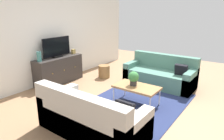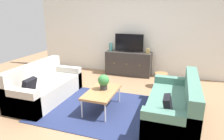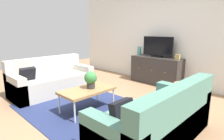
# 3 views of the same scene
# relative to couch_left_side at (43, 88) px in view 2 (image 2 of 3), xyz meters

# --- Properties ---
(ground_plane) EXTENTS (10.00, 10.00, 0.00)m
(ground_plane) POSITION_rel_couch_left_side_xyz_m (1.43, 0.10, -0.28)
(ground_plane) COLOR #997251
(wall_back) EXTENTS (6.40, 0.12, 2.70)m
(wall_back) POSITION_rel_couch_left_side_xyz_m (1.43, 2.65, 1.07)
(wall_back) COLOR silver
(wall_back) RESTS_ON ground_plane
(area_rug) EXTENTS (2.50, 1.90, 0.01)m
(area_rug) POSITION_rel_couch_left_side_xyz_m (1.43, -0.05, -0.27)
(area_rug) COLOR navy
(area_rug) RESTS_ON ground_plane
(couch_left_side) EXTENTS (0.83, 1.81, 0.81)m
(couch_left_side) POSITION_rel_couch_left_side_xyz_m (0.00, 0.00, 0.00)
(couch_left_side) COLOR #B2ADA3
(couch_left_side) RESTS_ON ground_plane
(couch_right_side) EXTENTS (0.83, 1.81, 0.81)m
(couch_right_side) POSITION_rel_couch_left_side_xyz_m (2.87, 0.00, 0.00)
(couch_right_side) COLOR #4C7A6B
(couch_right_side) RESTS_ON ground_plane
(coffee_table) EXTENTS (0.54, 0.95, 0.41)m
(coffee_table) POSITION_rel_couch_left_side_xyz_m (1.44, -0.05, 0.10)
(coffee_table) COLOR #A37547
(coffee_table) RESTS_ON ground_plane
(potted_plant) EXTENTS (0.23, 0.23, 0.31)m
(potted_plant) POSITION_rel_couch_left_side_xyz_m (1.45, 0.03, 0.31)
(potted_plant) COLOR #2D2D2D
(potted_plant) RESTS_ON coffee_table
(tv_console) EXTENTS (1.40, 0.47, 0.73)m
(tv_console) POSITION_rel_couch_left_side_xyz_m (1.37, 2.37, 0.09)
(tv_console) COLOR #332D2B
(tv_console) RESTS_ON ground_plane
(flat_screen_tv) EXTENTS (0.87, 0.16, 0.54)m
(flat_screen_tv) POSITION_rel_couch_left_side_xyz_m (1.37, 2.39, 0.72)
(flat_screen_tv) COLOR black
(flat_screen_tv) RESTS_ON tv_console
(glass_vase) EXTENTS (0.11, 0.11, 0.25)m
(glass_vase) POSITION_rel_couch_left_side_xyz_m (0.79, 2.37, 0.58)
(glass_vase) COLOR teal
(glass_vase) RESTS_ON tv_console
(mantel_clock) EXTENTS (0.11, 0.07, 0.13)m
(mantel_clock) POSITION_rel_couch_left_side_xyz_m (1.95, 2.37, 0.52)
(mantel_clock) COLOR tan
(mantel_clock) RESTS_ON tv_console
(wicker_basket) EXTENTS (0.34, 0.34, 0.38)m
(wicker_basket) POSITION_rel_couch_left_side_xyz_m (2.44, 1.62, -0.09)
(wicker_basket) COLOR olive
(wicker_basket) RESTS_ON ground_plane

